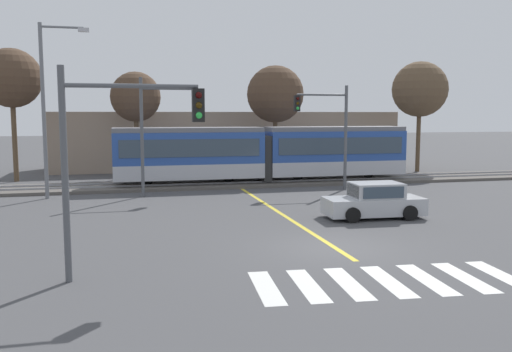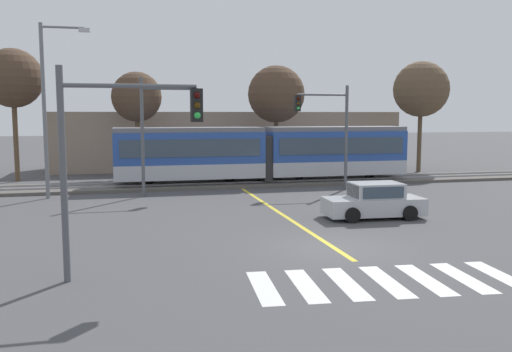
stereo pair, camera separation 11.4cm
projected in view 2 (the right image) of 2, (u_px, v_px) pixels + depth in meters
ground_plane at (334, 248)px, 17.99m from camera, size 200.00×200.00×0.00m
track_bed at (236, 183)px, 34.01m from camera, size 120.00×4.00×0.18m
rail_near at (238, 183)px, 33.30m from camera, size 120.00×0.08×0.10m
rail_far at (234, 180)px, 34.69m from camera, size 120.00×0.08×0.10m
light_rail_tram at (264, 152)px, 34.20m from camera, size 18.50×2.64×3.43m
crosswalk_stripe_0 at (264, 287)px, 13.90m from camera, size 0.78×2.84×0.01m
crosswalk_stripe_1 at (306, 285)px, 14.07m from camera, size 0.78×2.84×0.01m
crosswalk_stripe_2 at (346, 283)px, 14.24m from camera, size 0.78×2.84×0.01m
crosswalk_stripe_3 at (386, 281)px, 14.41m from camera, size 0.78×2.84×0.01m
crosswalk_stripe_4 at (425, 279)px, 14.57m from camera, size 0.78×2.84×0.01m
crosswalk_stripe_5 at (463, 277)px, 14.74m from camera, size 0.78×2.84×0.01m
crosswalk_stripe_6 at (500, 276)px, 14.91m from camera, size 0.78×2.84×0.01m
lane_centre_line at (281, 213)px, 24.21m from camera, size 0.20×16.30×0.01m
sedan_crossing at (374, 202)px, 23.12m from camera, size 4.28×2.07×1.52m
traffic_light_near_left at (114, 141)px, 14.27m from camera, size 3.75×0.38×5.67m
traffic_light_far_right at (329, 123)px, 31.22m from camera, size 3.25×0.38×6.06m
traffic_light_far_left at (162, 120)px, 29.02m from camera, size 3.25×0.38×6.36m
street_lamp_west at (49, 100)px, 28.00m from camera, size 2.50×0.28×9.05m
bare_tree_far_west at (13, 79)px, 34.96m from camera, size 3.82×3.82×8.65m
bare_tree_west at (137, 97)px, 37.79m from camera, size 3.48×3.48×7.36m
bare_tree_east at (276, 94)px, 39.04m from camera, size 4.11×4.11×7.90m
bare_tree_far_east at (421, 90)px, 41.10m from camera, size 4.19×4.19×8.39m
building_backdrop_far at (229, 140)px, 45.19m from camera, size 27.84×6.00×4.58m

